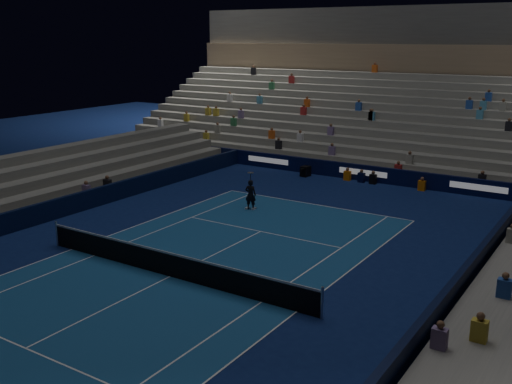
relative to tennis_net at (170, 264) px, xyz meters
The scene contains 9 objects.
ground 0.50m from the tennis_net, ahead, with size 90.00×90.00×0.00m, color #0C1A4D.
court_surface 0.50m from the tennis_net, ahead, with size 10.97×23.77×0.01m, color navy.
sponsor_barrier_far 18.50m from the tennis_net, 90.00° to the left, with size 44.00×0.25×1.00m, color black.
sponsor_barrier_east 9.70m from the tennis_net, ahead, with size 0.25×37.00×1.00m, color black.
sponsor_barrier_west 9.70m from the tennis_net, behind, with size 0.25×37.00×1.00m, color black.
grandstand_main 28.05m from the tennis_net, 90.00° to the left, with size 44.00×15.20×11.20m.
tennis_net is the anchor object (origin of this frame).
tennis_player 9.55m from the tennis_net, 104.73° to the left, with size 0.58×0.38×1.60m, color black.
broadcast_camera 17.94m from the tennis_net, 101.74° to the left, with size 0.56×0.99×0.67m.
Camera 1 is at (14.14, -15.89, 8.82)m, focal length 41.82 mm.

